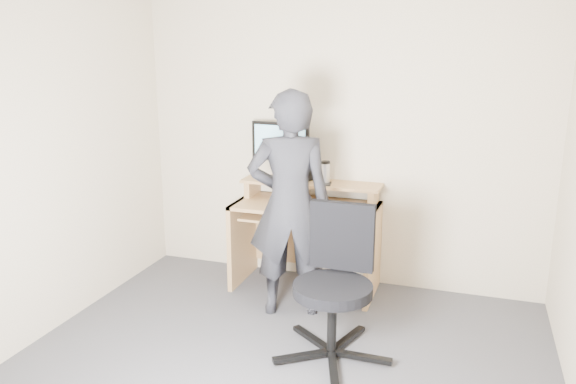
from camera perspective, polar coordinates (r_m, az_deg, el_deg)
The scene contains 13 objects.
ground at distance 3.69m, azimuth -1.95°, elevation -18.76°, with size 3.50×3.50×0.00m, color #4C4B50.
back_wall at distance 4.83m, azimuth 5.18°, elevation 5.21°, with size 3.50×0.02×2.50m, color beige.
desk at distance 4.83m, azimuth 2.07°, elevation -3.31°, with size 1.20×0.60×0.91m.
monitor at distance 4.83m, azimuth -0.78°, elevation 4.76°, with size 0.52×0.15×0.50m.
external_drive at distance 4.83m, azimuth 2.09°, elevation 2.37°, with size 0.07×0.13×0.20m, color black.
travel_mug at distance 4.73m, azimuth 3.82°, elevation 1.90°, with size 0.08×0.08×0.17m, color #B6B6BB.
smartphone at distance 4.71m, azimuth 3.97°, elevation 0.84°, with size 0.07×0.13×0.01m, color black.
charger at distance 4.80m, azimuth -1.77°, elevation 1.30°, with size 0.04×0.04×0.04m, color black.
headphones at distance 4.88m, azimuth 0.84°, elevation 1.40°, with size 0.16×0.16×0.02m, color silver.
keyboard at distance 4.65m, azimuth 0.88°, elevation -2.46°, with size 0.46×0.18×0.03m, color black.
mouse at distance 4.54m, azimuth 4.22°, elevation -1.57°, with size 0.10×0.06×0.04m, color black.
office_chair at distance 3.77m, azimuth 4.88°, elevation -8.66°, with size 0.76×0.79×0.99m.
person at distance 4.24m, azimuth 0.16°, elevation -1.29°, with size 0.63×0.42×1.74m, color black.
Camera 1 is at (1.09, -2.89, 2.01)m, focal length 35.00 mm.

